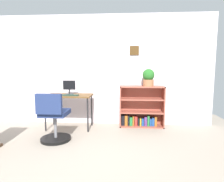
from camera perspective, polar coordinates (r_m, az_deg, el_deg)
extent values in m
plane|color=gray|center=(2.62, -13.28, -22.26)|extent=(6.24, 6.24, 0.00)
cube|color=silver|center=(4.38, -5.29, 6.12)|extent=(5.20, 0.10, 2.41)
cube|color=#4B3114|center=(4.28, 6.60, 11.79)|extent=(0.20, 0.02, 0.20)
cube|color=brown|center=(4.08, -12.56, -1.30)|extent=(0.94, 0.51, 0.03)
cylinder|color=black|center=(4.09, -19.11, -6.54)|extent=(0.03, 0.03, 0.68)
cylinder|color=black|center=(3.84, -7.16, -7.09)|extent=(0.03, 0.03, 0.68)
cylinder|color=black|center=(4.48, -16.93, -5.29)|extent=(0.03, 0.03, 0.68)
cylinder|color=black|center=(4.25, -6.01, -5.68)|extent=(0.03, 0.03, 0.68)
cylinder|color=#262628|center=(4.15, -12.40, -0.86)|extent=(0.17, 0.17, 0.01)
cylinder|color=#262628|center=(4.15, -12.41, -0.17)|extent=(0.03, 0.03, 0.09)
cube|color=black|center=(4.12, -12.50, 1.72)|extent=(0.25, 0.02, 0.19)
cube|color=#1F362C|center=(3.97, -12.93, -1.19)|extent=(0.43, 0.12, 0.02)
cylinder|color=black|center=(3.63, -16.21, -13.36)|extent=(0.52, 0.52, 0.05)
cylinder|color=slate|center=(3.56, -16.33, -9.95)|extent=(0.05, 0.05, 0.40)
cube|color=navy|center=(3.50, -16.47, -6.18)|extent=(0.44, 0.44, 0.08)
cube|color=navy|center=(3.23, -18.15, -3.66)|extent=(0.42, 0.07, 0.33)
cube|color=#9F5240|center=(4.18, 2.52, -4.49)|extent=(0.02, 0.30, 0.88)
cube|color=#9F5240|center=(4.25, 14.90, -4.52)|extent=(0.02, 0.30, 0.88)
cube|color=#9F5240|center=(4.13, 8.87, 1.27)|extent=(0.93, 0.30, 0.02)
cube|color=#9F5240|center=(4.30, 8.65, -10.10)|extent=(0.93, 0.30, 0.02)
cube|color=#9F5240|center=(4.33, 8.62, -4.16)|extent=(0.93, 0.02, 0.88)
cube|color=#9F5240|center=(4.22, 8.73, -6.16)|extent=(0.88, 0.28, 0.02)
cube|color=#9F5240|center=(4.16, 8.80, -2.41)|extent=(0.88, 0.28, 0.02)
cube|color=black|center=(4.24, 3.25, -8.55)|extent=(0.07, 0.11, 0.22)
cube|color=#99591E|center=(4.24, 4.19, -8.58)|extent=(0.06, 0.12, 0.22)
cube|color=black|center=(4.24, 4.91, -8.58)|extent=(0.03, 0.12, 0.22)
cube|color=#237238|center=(4.25, 5.62, -8.83)|extent=(0.06, 0.12, 0.18)
cube|color=#99591E|center=(4.24, 6.30, -8.67)|extent=(0.03, 0.10, 0.20)
cube|color=#B22D28|center=(4.25, 7.05, -8.69)|extent=(0.06, 0.13, 0.20)
cube|color=black|center=(4.26, 7.82, -9.00)|extent=(0.03, 0.11, 0.15)
cube|color=#B79323|center=(4.26, 8.38, -8.98)|extent=(0.03, 0.10, 0.16)
cube|color=#1E478C|center=(4.26, 9.01, -9.02)|extent=(0.04, 0.11, 0.15)
cube|color=#593372|center=(4.26, 9.84, -8.73)|extent=(0.06, 0.13, 0.19)
cube|color=#237238|center=(4.27, 10.63, -8.56)|extent=(0.04, 0.12, 0.22)
cube|color=#1E478C|center=(4.28, 11.27, -9.01)|extent=(0.04, 0.09, 0.15)
cube|color=#1E478C|center=(4.29, 11.97, -8.87)|extent=(0.05, 0.10, 0.17)
cube|color=#99591E|center=(4.29, 12.68, -8.68)|extent=(0.05, 0.11, 0.20)
cylinder|color=#9E6642|center=(4.11, 10.66, 2.37)|extent=(0.22, 0.22, 0.14)
sphere|color=#266824|center=(4.10, 10.71, 4.71)|extent=(0.25, 0.25, 0.25)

